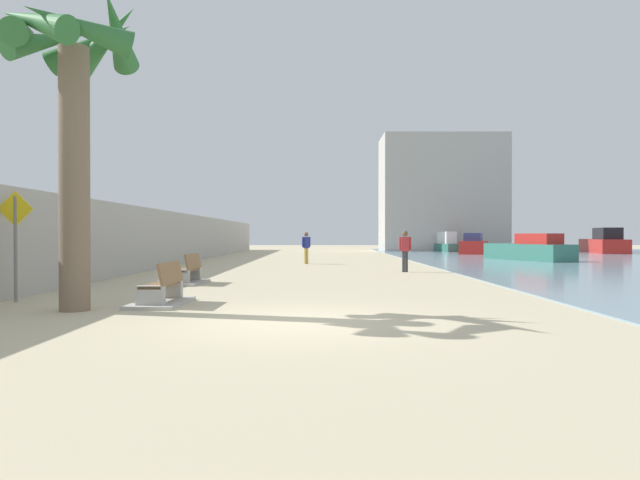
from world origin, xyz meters
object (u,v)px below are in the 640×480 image
Objects in this scene: palm_tree at (74,81)px; bench_near at (162,294)px; boat_far_right at (530,250)px; pedestrian_sign at (16,233)px; person_standing at (406,248)px; bench_far at (188,277)px; person_walking at (307,245)px; boat_far_left at (475,246)px; boat_outer at (605,243)px; boat_nearest at (443,244)px.

bench_near is at bearing 32.15° from palm_tree.
pedestrian_sign is at bearing -133.41° from boat_far_right.
bench_far is at bearing -144.26° from person_standing.
person_walking and boat_far_left have the same top height.
boat_far_right is (-0.06, -12.68, -0.03)m from boat_far_left.
pedestrian_sign reaches higher than bench_far.
pedestrian_sign is at bearing 172.01° from bench_near.
boat_far_right is at bearing -129.44° from boat_outer.
person_walking reaches higher than bench_near.
palm_tree is 4.05m from pedestrian_sign.
person_standing is 13.99m from boat_far_right.
person_walking is 0.98× the size of person_standing.
palm_tree is 15.54m from person_standing.
boat_nearest is 44.30m from pedestrian_sign.
palm_tree reaches higher than person_walking.
person_walking is 8.18m from person_standing.
person_standing is (4.39, -6.90, 0.02)m from person_walking.
boat_far_left is at bearing 68.14° from person_standing.
person_walking is (4.43, 19.12, -3.79)m from palm_tree.
palm_tree is at bearing -125.81° from person_standing.
boat_nearest is (-1.33, 6.18, 0.00)m from boat_far_left.
bench_far is 9.85m from person_standing.
bench_far is at bearing -114.43° from boat_nearest.
person_standing is 0.33× the size of boat_nearest.
boat_far_right is 29.24m from pedestrian_sign.
palm_tree is 29.32m from boat_far_right.
boat_outer is 1.19× the size of boat_far_right.
bench_near is 5.55m from bench_far.
palm_tree is 47.90m from boat_outer.
person_standing reaches higher than bench_far.
bench_far is 42.29m from boat_outer.
person_walking is at bearing -130.07° from boat_far_left.
boat_outer is 2.94× the size of pedestrian_sign.
boat_far_left is at bearing 62.90° from palm_tree.
boat_outer reaches higher than person_walking.
palm_tree reaches higher than boat_nearest.
pedestrian_sign reaches higher than boat_far_right.
boat_nearest is (7.97, 29.36, -0.34)m from person_standing.
boat_outer is (29.95, 37.18, -3.96)m from palm_tree.
boat_outer is 47.92m from pedestrian_sign.
bench_near is at bearing -98.94° from person_walking.
boat_far_right is (18.05, 22.72, -4.14)m from palm_tree.
boat_far_left is (-11.83, -1.78, -0.15)m from boat_outer.
palm_tree is 2.55× the size of pedestrian_sign.
person_walking is 31.26m from boat_outer.
pedestrian_sign is (-10.85, -10.73, 0.59)m from person_standing.
person_standing is at bearing 54.19° from palm_tree.
boat_far_left is 6.32m from boat_nearest.
boat_outer is at bearing 35.28° from person_walking.
palm_tree is at bearing -97.46° from bench_far.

